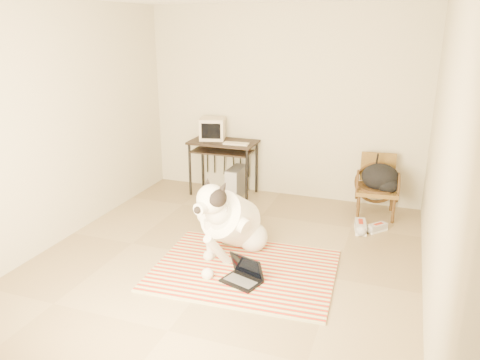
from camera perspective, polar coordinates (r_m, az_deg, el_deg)
The scene contains 16 objects.
floor at distance 5.14m, azimuth -1.74°, elevation -9.68°, with size 4.50×4.50×0.00m, color #907B58.
wall_back at distance 6.76m, azimuth 5.23°, elevation 9.23°, with size 4.50×4.50×0.00m, color beige.
wall_front at distance 2.79m, azimuth -19.21°, elevation -5.16°, with size 4.50×4.50×0.00m, color beige.
wall_left at distance 5.69m, azimuth -21.09°, elevation 6.36°, with size 4.50×4.50×0.00m, color beige.
wall_right at distance 4.36m, azimuth 23.40°, elevation 2.67°, with size 4.50×4.50×0.00m, color beige.
rug at distance 4.92m, azimuth 0.53°, elevation -10.89°, with size 1.91×1.50×0.02m.
dog at distance 5.09m, azimuth -1.14°, elevation -5.09°, with size 0.69×1.36×0.98m.
laptop at distance 4.68m, azimuth 0.42°, elevation -11.51°, with size 0.43×0.36×0.26m.
computer_desk at distance 6.85m, azimuth -2.09°, elevation 3.81°, with size 0.97×0.54×0.81m.
crt_monitor at distance 6.93m, azimuth -3.37°, elevation 6.26°, with size 0.42×0.41×0.31m.
desk_keyboard at distance 6.63m, azimuth -0.48°, elevation 4.45°, with size 0.36×0.13×0.02m, color beige.
pc_tower at distance 6.91m, azimuth -0.44°, elevation -0.21°, with size 0.21×0.46×0.43m.
rattan_chair at distance 6.43m, azimuth 16.34°, elevation -0.64°, with size 0.57×0.56×0.80m.
backpack at distance 6.31m, azimuth 16.87°, elevation 0.18°, with size 0.49×0.40×0.35m.
sneaker_left at distance 5.98m, azimuth 14.47°, elevation -5.54°, with size 0.18×0.34×0.11m.
sneaker_right at distance 6.02m, azimuth 16.37°, elevation -5.62°, with size 0.26×0.28×0.09m.
Camera 1 is at (1.68, -4.21, 2.42)m, focal length 35.00 mm.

